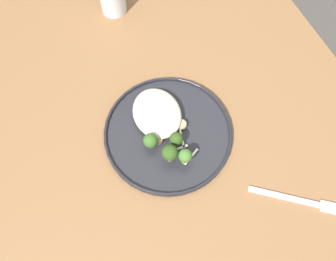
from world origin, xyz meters
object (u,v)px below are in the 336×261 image
(seared_scallop_left_edge, at_px, (158,139))
(dinner_fork, at_px, (296,200))
(seared_scallop_center_golden, at_px, (182,125))
(broccoli_floret_tall_stalk, at_px, (176,139))
(dinner_plate, at_px, (168,133))
(broccoli_floret_beside_noodles, at_px, (172,152))
(seared_scallop_half_hidden, at_px, (158,123))
(broccoli_floret_right_tilted, at_px, (151,141))
(seared_scallop_rear_pale, at_px, (168,113))
(broccoli_floret_small_sprig, at_px, (185,156))

(seared_scallop_left_edge, relative_size, dinner_fork, 0.14)
(seared_scallop_center_golden, xyz_separation_m, broccoli_floret_tall_stalk, (-0.03, 0.03, 0.02))
(dinner_plate, distance_m, broccoli_floret_beside_noodles, 0.07)
(seared_scallop_left_edge, distance_m, dinner_fork, 0.32)
(seared_scallop_half_hidden, bearing_deg, broccoli_floret_right_tilted, 140.33)
(seared_scallop_rear_pale, height_order, dinner_fork, seared_scallop_rear_pale)
(seared_scallop_rear_pale, relative_size, dinner_fork, 0.20)
(seared_scallop_left_edge, height_order, seared_scallop_center_golden, seared_scallop_left_edge)
(seared_scallop_rear_pale, bearing_deg, seared_scallop_center_golden, -153.60)
(seared_scallop_half_hidden, bearing_deg, seared_scallop_center_golden, -117.06)
(broccoli_floret_small_sprig, xyz_separation_m, broccoli_floret_beside_noodles, (0.02, 0.02, 0.00))
(dinner_plate, bearing_deg, seared_scallop_center_golden, -86.85)
(seared_scallop_half_hidden, distance_m, broccoli_floret_tall_stalk, 0.06)
(seared_scallop_left_edge, relative_size, broccoli_floret_right_tilted, 0.50)
(dinner_plate, height_order, seared_scallop_left_edge, seared_scallop_left_edge)
(seared_scallop_left_edge, relative_size, seared_scallop_center_golden, 1.03)
(broccoli_floret_small_sprig, bearing_deg, broccoli_floret_right_tilted, 40.65)
(broccoli_floret_right_tilted, bearing_deg, seared_scallop_half_hidden, -39.67)
(seared_scallop_center_golden, height_order, broccoli_floret_tall_stalk, broccoli_floret_tall_stalk)
(seared_scallop_left_edge, xyz_separation_m, broccoli_floret_right_tilted, (-0.00, 0.02, 0.02))
(broccoli_floret_small_sprig, relative_size, dinner_fork, 0.32)
(seared_scallop_rear_pale, bearing_deg, dinner_plate, 157.84)
(broccoli_floret_right_tilted, bearing_deg, broccoli_floret_beside_noodles, -145.98)
(seared_scallop_center_golden, xyz_separation_m, dinner_fork, (-0.25, -0.15, -0.02))
(dinner_plate, bearing_deg, seared_scallop_half_hidden, 26.43)
(seared_scallop_center_golden, bearing_deg, dinner_plate, 93.15)
(broccoli_floret_beside_noodles, bearing_deg, seared_scallop_center_golden, -39.65)
(seared_scallop_left_edge, bearing_deg, dinner_plate, -68.99)
(seared_scallop_center_golden, bearing_deg, seared_scallop_left_edge, 101.69)
(dinner_plate, xyz_separation_m, broccoli_floret_tall_stalk, (-0.03, -0.01, 0.03))
(seared_scallop_center_golden, distance_m, broccoli_floret_beside_noodles, 0.08)
(seared_scallop_half_hidden, bearing_deg, dinner_fork, -143.19)
(seared_scallop_rear_pale, xyz_separation_m, broccoli_floret_small_sprig, (-0.12, 0.01, 0.02))
(broccoli_floret_beside_noodles, bearing_deg, dinner_fork, -131.75)
(dinner_plate, distance_m, dinner_fork, 0.31)
(seared_scallop_half_hidden, distance_m, broccoli_floret_right_tilted, 0.06)
(seared_scallop_rear_pale, xyz_separation_m, seared_scallop_center_golden, (-0.04, -0.02, -0.00))
(seared_scallop_half_hidden, xyz_separation_m, broccoli_floret_small_sprig, (-0.10, -0.02, 0.02))
(broccoli_floret_right_tilted, height_order, broccoli_floret_beside_noodles, broccoli_floret_beside_noodles)
(seared_scallop_center_golden, xyz_separation_m, broccoli_floret_right_tilted, (-0.02, 0.08, 0.02))
(dinner_fork, bearing_deg, broccoli_floret_right_tilted, 45.95)
(dinner_fork, bearing_deg, seared_scallop_half_hidden, 36.81)
(broccoli_floret_small_sprig, relative_size, broccoli_floret_beside_noodles, 0.92)
(seared_scallop_rear_pale, xyz_separation_m, broccoli_floret_beside_noodles, (-0.10, 0.03, 0.02))
(seared_scallop_left_edge, xyz_separation_m, broccoli_floret_small_sprig, (-0.07, -0.04, 0.02))
(dinner_plate, bearing_deg, seared_scallop_left_edge, 111.01)
(dinner_plate, relative_size, seared_scallop_rear_pale, 8.97)
(broccoli_floret_right_tilted, distance_m, broccoli_floret_small_sprig, 0.08)
(broccoli_floret_beside_noodles, xyz_separation_m, dinner_fork, (-0.18, -0.21, -0.04))
(broccoli_floret_small_sprig, bearing_deg, broccoli_floret_tall_stalk, 0.69)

